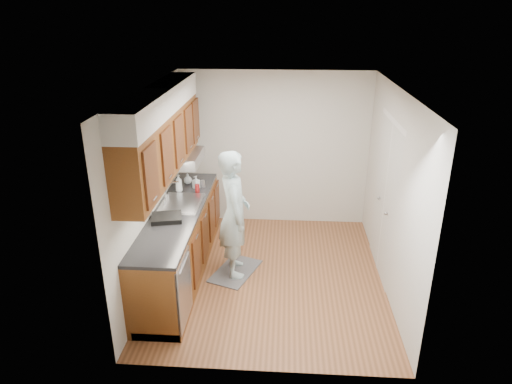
# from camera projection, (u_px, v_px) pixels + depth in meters

# --- Properties ---
(floor) EXTENTS (3.50, 3.50, 0.00)m
(floor) POSITION_uv_depth(u_px,v_px,m) (269.00, 276.00, 6.18)
(floor) COLOR brown
(floor) RESTS_ON ground
(ceiling) EXTENTS (3.50, 3.50, 0.00)m
(ceiling) POSITION_uv_depth(u_px,v_px,m) (272.00, 89.00, 5.23)
(ceiling) COLOR white
(ceiling) RESTS_ON wall_left
(wall_left) EXTENTS (0.02, 3.50, 2.50)m
(wall_left) POSITION_uv_depth(u_px,v_px,m) (153.00, 187.00, 5.80)
(wall_left) COLOR beige
(wall_left) RESTS_ON floor
(wall_right) EXTENTS (0.02, 3.50, 2.50)m
(wall_right) POSITION_uv_depth(u_px,v_px,m) (392.00, 193.00, 5.61)
(wall_right) COLOR beige
(wall_right) RESTS_ON floor
(wall_back) EXTENTS (3.00, 0.02, 2.50)m
(wall_back) POSITION_uv_depth(u_px,v_px,m) (275.00, 149.00, 7.32)
(wall_back) COLOR beige
(wall_back) RESTS_ON floor
(counter) EXTENTS (0.64, 2.80, 1.30)m
(counter) POSITION_uv_depth(u_px,v_px,m) (180.00, 241.00, 6.07)
(counter) COLOR brown
(counter) RESTS_ON floor
(upper_cabinets) EXTENTS (0.47, 2.80, 1.21)m
(upper_cabinets) POSITION_uv_depth(u_px,v_px,m) (163.00, 133.00, 5.57)
(upper_cabinets) COLOR brown
(upper_cabinets) RESTS_ON wall_left
(closet_door) EXTENTS (0.02, 1.22, 2.05)m
(closet_door) POSITION_uv_depth(u_px,v_px,m) (385.00, 200.00, 5.98)
(closet_door) COLOR silver
(closet_door) RESTS_ON wall_right
(floor_mat) EXTENTS (0.72, 0.91, 0.02)m
(floor_mat) POSITION_uv_depth(u_px,v_px,m) (235.00, 271.00, 6.27)
(floor_mat) COLOR slate
(floor_mat) RESTS_ON floor
(person) EXTENTS (0.59, 0.77, 1.95)m
(person) POSITION_uv_depth(u_px,v_px,m) (234.00, 206.00, 5.90)
(person) COLOR #A6C4CA
(person) RESTS_ON floor_mat
(soap_bottle_a) EXTENTS (0.14, 0.14, 0.25)m
(soap_bottle_a) POSITION_uv_depth(u_px,v_px,m) (179.00, 183.00, 6.44)
(soap_bottle_a) COLOR silver
(soap_bottle_a) RESTS_ON counter
(soap_bottle_b) EXTENTS (0.12, 0.12, 0.18)m
(soap_bottle_b) POSITION_uv_depth(u_px,v_px,m) (196.00, 182.00, 6.58)
(soap_bottle_b) COLOR silver
(soap_bottle_b) RESTS_ON counter
(soap_bottle_c) EXTENTS (0.16, 0.16, 0.16)m
(soap_bottle_c) POSITION_uv_depth(u_px,v_px,m) (188.00, 178.00, 6.75)
(soap_bottle_c) COLOR silver
(soap_bottle_c) RESTS_ON counter
(soda_can) EXTENTS (0.08, 0.08, 0.12)m
(soda_can) POSITION_uv_depth(u_px,v_px,m) (197.00, 188.00, 6.44)
(soda_can) COLOR #B01E1F
(soda_can) RESTS_ON counter
(steel_can) EXTENTS (0.06, 0.06, 0.11)m
(steel_can) POSITION_uv_depth(u_px,v_px,m) (203.00, 184.00, 6.61)
(steel_can) COLOR #A5A5AA
(steel_can) RESTS_ON counter
(dish_rack) EXTENTS (0.43, 0.39, 0.06)m
(dish_rack) POSITION_uv_depth(u_px,v_px,m) (167.00, 218.00, 5.61)
(dish_rack) COLOR black
(dish_rack) RESTS_ON counter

